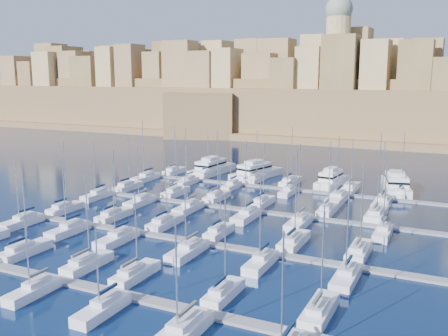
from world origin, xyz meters
The scene contains 54 objects.
ground centered at (0.00, 0.00, 0.00)m, with size 600.00×600.00×0.00m, color black.
pontoon_near centered at (0.00, -34.00, 0.20)m, with size 84.00×2.00×0.40m, color slate.
pontoon_mid_near centered at (0.00, -12.00, 0.20)m, with size 84.00×2.00×0.40m, color slate.
pontoon_mid_far centered at (0.00, 10.00, 0.20)m, with size 84.00×2.00×0.40m, color slate.
pontoon_far centered at (0.00, 32.00, 0.20)m, with size 84.00×2.00×0.40m, color slate.
sailboat_1 centered at (-23.20, -28.54, 0.74)m, with size 2.74×9.14×13.87m.
sailboat_2 centered at (-10.75, -28.66, 0.74)m, with size 2.67×8.91×13.73m.
sailboat_3 centered at (-2.26, -28.73, 0.73)m, with size 2.63×8.76×12.46m.
sailboat_4 centered at (11.37, -29.03, 0.74)m, with size 2.45×8.16×13.64m.
sailboat_5 centered at (23.52, -28.57, 0.74)m, with size 2.73×9.10×13.52m.
sailboat_8 centered at (-10.70, -38.83, 0.71)m, with size 2.36×7.87×11.05m.
sailboat_9 centered at (0.46, -39.03, 0.71)m, with size 2.49×8.28×11.28m.
sailboat_10 centered at (11.58, -39.94, 0.75)m, with size 3.04×10.13×13.72m.
sailboat_12 centered at (-35.33, -6.77, 0.75)m, with size 2.60×8.67×14.77m.
sailboat_13 centered at (-23.01, -6.65, 0.74)m, with size 2.68×8.93×13.86m.
sailboat_14 centered at (-11.45, -6.44, 0.75)m, with size 2.80×9.35×14.25m.
sailboat_15 centered at (-0.03, -7.04, 0.72)m, with size 2.44×8.13×11.94m.
sailboat_16 centered at (13.28, -6.25, 0.77)m, with size 2.92×9.73×16.01m.
sailboat_17 centered at (23.90, -6.39, 0.75)m, with size 2.83×9.45×14.87m.
sailboat_18 centered at (-35.82, -17.45, 0.74)m, with size 2.74×9.12×13.57m.
sailboat_19 centered at (-24.52, -17.42, 0.75)m, with size 2.72×9.07×14.46m.
sailboat_20 centered at (-13.79, -17.58, 0.74)m, with size 2.82×9.39×13.88m.
sailboat_21 centered at (-0.21, -17.66, 0.74)m, with size 2.87×9.56×12.85m.
sailboat_22 centered at (11.81, -17.21, 0.74)m, with size 2.59×8.65×14.06m.
sailboat_23 centered at (24.26, -17.44, 0.75)m, with size 2.73×9.11×15.24m.
sailboat_24 centered at (-35.86, 15.45, 0.74)m, with size 2.74×9.13×13.67m.
sailboat_25 centered at (-22.32, 15.41, 0.75)m, with size 2.71×9.04×14.32m.
sailboat_26 centered at (-11.64, 15.52, 0.76)m, with size 2.78×9.27×15.75m.
sailboat_27 centered at (-0.62, 15.33, 0.74)m, with size 2.66×8.88×13.83m.
sailboat_28 centered at (13.52, 15.36, 0.75)m, with size 2.68×8.94×14.97m.
sailboat_29 centered at (22.98, 16.20, 0.78)m, with size 3.20×10.66×16.86m.
sailboat_30 centered at (-36.76, 4.90, 0.74)m, with size 2.52×8.42×13.66m.
sailboat_31 centered at (-24.71, 4.66, 0.74)m, with size 2.67×8.91×13.46m.
sailboat_32 centered at (-12.68, 4.60, 0.74)m, with size 2.71×9.03×14.21m.
sailboat_33 centered at (0.39, 4.32, 0.76)m, with size 2.88×9.61×15.84m.
sailboat_34 centered at (10.93, 4.29, 0.76)m, with size 2.90×9.66×15.77m.
sailboat_35 centered at (25.89, 4.88, 0.73)m, with size 2.54×8.45×12.74m.
sailboat_36 centered at (-35.96, 37.40, 0.74)m, with size 2.71×9.02×13.66m.
sailboat_37 centered at (-25.32, 37.24, 0.72)m, with size 2.61×8.69×12.13m.
sailboat_38 centered at (-11.06, 37.44, 0.74)m, with size 2.73×9.10×13.84m.
sailboat_39 centered at (-1.74, 37.97, 0.76)m, with size 3.05×10.18×15.19m.
sailboat_40 centered at (13.59, 37.67, 0.74)m, with size 2.88×9.59×13.10m.
sailboat_41 centered at (25.18, 37.28, 0.75)m, with size 2.63×8.78×14.98m.
sailboat_42 centered at (-38.08, 26.11, 0.77)m, with size 3.01×10.02×16.54m.
sailboat_43 centered at (-25.67, 26.79, 0.75)m, with size 2.59×8.64×14.77m.
sailboat_44 centered at (-13.27, 27.13, 0.71)m, with size 2.39×7.96×10.92m.
sailboat_45 centered at (1.18, 27.21, 0.70)m, with size 2.34×7.79×10.88m.
sailboat_46 centered at (13.14, 25.72, 0.77)m, with size 3.24×10.81×14.93m.
sailboat_47 centered at (22.69, 25.86, 0.76)m, with size 3.16×10.52×14.31m.
motor_yacht_a centered at (-26.31, 41.95, 1.73)m, with size 6.75×17.98×5.25m.
motor_yacht_b centered at (-12.88, 41.93, 1.73)m, with size 9.88×18.30×5.25m.
motor_yacht_c centered at (8.23, 40.29, 1.73)m, with size 5.78×14.52×5.25m.
motor_yacht_d centered at (23.52, 42.21, 1.73)m, with size 9.32×18.88×5.25m.
fortified_city centered at (-0.19, 155.26, 14.74)m, with size 460.00×108.95×59.52m.
Camera 1 is at (36.71, -81.86, 27.61)m, focal length 40.00 mm.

